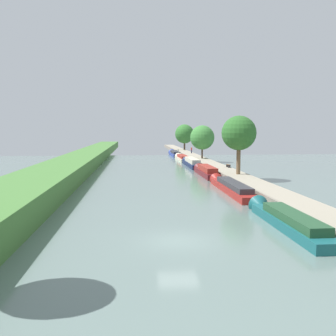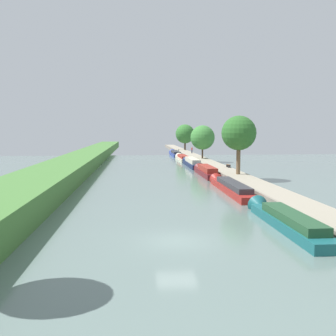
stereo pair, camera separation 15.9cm
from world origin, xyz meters
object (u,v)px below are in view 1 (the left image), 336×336
narrowboat_navy (191,163)px  narrowboat_blue (174,153)px  narrowboat_maroon (206,171)px  park_bench (228,165)px  narrowboat_cream (182,158)px  narrowboat_red (231,187)px  person_walking (191,150)px  narrowboat_teal (286,219)px  mooring_bollard_far (178,150)px

narrowboat_navy → narrowboat_blue: narrowboat_navy is taller
narrowboat_maroon → park_bench: 5.15m
narrowboat_cream → narrowboat_maroon: bearing=-90.0°
narrowboat_maroon → narrowboat_navy: size_ratio=0.84×
narrowboat_navy → narrowboat_cream: bearing=90.0°
narrowboat_maroon → narrowboat_cream: (-0.02, 29.52, -0.13)m
narrowboat_navy → narrowboat_red: bearing=-90.1°
narrowboat_blue → person_walking: 6.52m
narrowboat_navy → person_walking: 25.23m
narrowboat_teal → narrowboat_red: size_ratio=0.81×
narrowboat_maroon → park_bench: bearing=35.3°
narrowboat_cream → mooring_bollard_far: bearing=85.7°
mooring_bollard_far → park_bench: (2.53, -48.74, 0.12)m
mooring_bollard_far → narrowboat_maroon: bearing=-91.8°
narrowboat_red → narrowboat_navy: bearing=89.9°
narrowboat_red → mooring_bollard_far: bearing=88.5°
narrowboat_maroon → mooring_bollard_far: (1.65, 51.70, 0.47)m
narrowboat_red → narrowboat_maroon: 15.28m
narrowboat_red → narrowboat_blue: narrowboat_blue is taller
narrowboat_cream → narrowboat_blue: narrowboat_blue is taller
narrowboat_red → narrowboat_blue: (-0.06, 60.12, 0.01)m
mooring_bollard_far → park_bench: park_bench is taller
narrowboat_blue → mooring_bollard_far: bearing=75.4°
narrowboat_blue → person_walking: bearing=-53.3°
park_bench → person_walking: bearing=90.7°
narrowboat_navy → narrowboat_blue: (-0.11, 30.07, -0.12)m
narrowboat_cream → narrowboat_blue: (-0.11, 15.32, 0.04)m
narrowboat_maroon → mooring_bollard_far: 51.73m
narrowboat_red → narrowboat_navy: (0.05, 30.05, 0.13)m
park_bench → narrowboat_blue: bearing=95.9°
narrowboat_teal → person_walking: bearing=87.0°
narrowboat_red → narrowboat_maroon: size_ratio=1.21×
narrowboat_red → mooring_bollard_far: (1.73, 66.98, 0.57)m
narrowboat_teal → mooring_bollard_far: size_ratio=27.80×
narrowboat_red → mooring_bollard_far: size_ratio=34.22×
narrowboat_navy → park_bench: size_ratio=10.07×
person_walking → park_bench: size_ratio=1.11×
narrowboat_teal → narrowboat_navy: narrowboat_navy is taller
mooring_bollard_far → narrowboat_navy: bearing=-92.6°
narrowboat_teal → narrowboat_cream: 60.29m
narrowboat_teal → narrowboat_blue: (-0.13, 75.61, 0.02)m
narrowboat_teal → person_walking: 70.58m
narrowboat_blue → narrowboat_maroon: bearing=-89.8°
narrowboat_cream → park_bench: (4.20, -26.57, 0.73)m
narrowboat_blue → park_bench: same height
narrowboat_red → narrowboat_maroon: (0.08, 15.27, 0.10)m
narrowboat_red → park_bench: 18.73m
person_walking → narrowboat_navy: bearing=-98.5°
park_bench → mooring_bollard_far: bearing=93.0°
narrowboat_teal → mooring_bollard_far: (1.66, 82.47, 0.58)m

